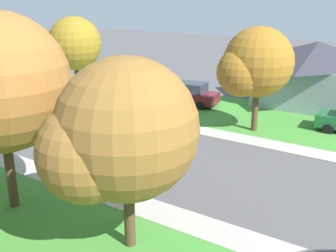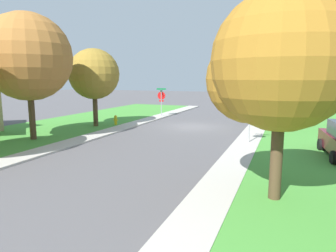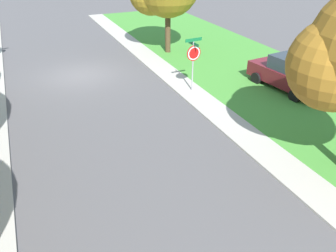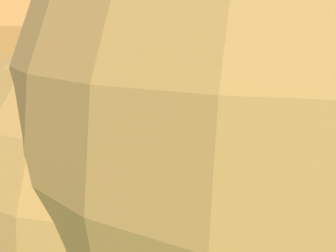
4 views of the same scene
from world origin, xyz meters
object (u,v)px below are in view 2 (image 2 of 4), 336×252
object	(u,v)px
stop_sign_near_corner	(161,97)
tree_across_right	(273,66)
tree_sidewalk_far	(93,76)
stop_sign_far_corner	(250,111)
tree_corner_large	(280,71)
fire_hydrant	(116,120)
tree_sidewalk_mid	(27,60)

from	to	relation	value
stop_sign_near_corner	tree_across_right	size ratio (longest dim) A/B	0.44
tree_sidewalk_far	stop_sign_far_corner	bearing A→B (deg)	170.74
tree_sidewalk_far	tree_corner_large	xyz separation A→B (m)	(-13.20, -4.76, 0.34)
tree_sidewalk_far	tree_across_right	bearing A→B (deg)	143.70
stop_sign_far_corner	fire_hydrant	xyz separation A→B (m)	(10.62, -2.94, -1.45)
fire_hydrant	tree_corner_large	bearing A→B (deg)	-162.46
stop_sign_near_corner	tree_sidewalk_mid	bearing A→B (deg)	76.58
stop_sign_far_corner	tree_sidewalk_far	world-z (taller)	tree_sidewalk_far
stop_sign_far_corner	tree_corner_large	world-z (taller)	tree_corner_large
stop_sign_near_corner	stop_sign_far_corner	bearing A→B (deg)	135.19
tree_sidewalk_far	tree_corner_large	world-z (taller)	tree_corner_large
tree_sidewalk_mid	tree_corner_large	bearing A→B (deg)	-143.02
tree_sidewalk_mid	stop_sign_near_corner	bearing A→B (deg)	-103.42
stop_sign_far_corner	fire_hydrant	distance (m)	11.11
tree_sidewalk_mid	tree_sidewalk_far	distance (m)	5.71
tree_corner_large	fire_hydrant	bearing A→B (deg)	17.54
stop_sign_far_corner	fire_hydrant	world-z (taller)	stop_sign_far_corner
stop_sign_near_corner	tree_sidewalk_mid	distance (m)	13.67
tree_sidewalk_far	fire_hydrant	bearing A→B (deg)	-142.18
stop_sign_far_corner	fire_hydrant	size ratio (longest dim) A/B	3.34
tree_across_right	tree_corner_large	size ratio (longest dim) A/B	0.98
stop_sign_near_corner	tree_corner_large	world-z (taller)	tree_corner_large
stop_sign_far_corner	tree_sidewalk_mid	distance (m)	13.33
stop_sign_near_corner	tree_corner_large	distance (m)	11.25
tree_corner_large	fire_hydrant	size ratio (longest dim) A/B	7.70
tree_corner_large	tree_across_right	bearing A→B (deg)	90.75
tree_sidewalk_mid	tree_across_right	size ratio (longest dim) A/B	1.20
fire_hydrant	tree_sidewalk_mid	bearing A→B (deg)	74.23
stop_sign_far_corner	tree_corner_large	size ratio (longest dim) A/B	0.43
tree_sidewalk_mid	fire_hydrant	bearing A→B (deg)	-105.77
stop_sign_near_corner	fire_hydrant	bearing A→B (deg)	79.07
stop_sign_near_corner	tree_across_right	xyz separation A→B (m)	(-10.88, 17.22, 2.19)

